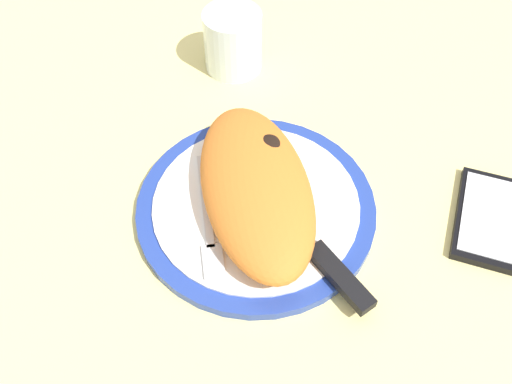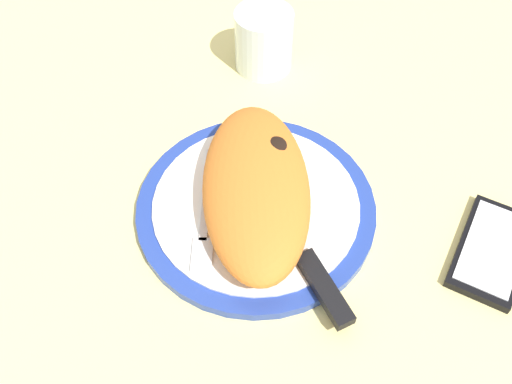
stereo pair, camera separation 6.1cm
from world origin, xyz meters
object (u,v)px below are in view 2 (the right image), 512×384
object	(u,v)px
calzone	(258,186)
smartphone	(492,251)
knife	(307,261)
plate	(256,207)
water_glass	(264,44)
fork	(205,217)

from	to	relation	value
calzone	smartphone	bearing A→B (deg)	89.23
knife	plate	bearing A→B (deg)	-133.70
knife	smartphone	world-z (taller)	knife
plate	water_glass	bearing A→B (deg)	-169.95
knife	water_glass	bearing A→B (deg)	-160.42
knife	calzone	bearing A→B (deg)	-135.48
calzone	knife	xyz separation A→B (cm)	(6.72, 6.61, -2.33)
water_glass	knife	bearing A→B (deg)	19.58
knife	water_glass	xyz separation A→B (cm)	(-31.72, -11.28, 1.59)
calzone	smartphone	xyz separation A→B (cm)	(0.35, 25.81, -3.81)
plate	water_glass	size ratio (longest dim) A/B	3.21
smartphone	water_glass	distance (cm)	39.76
knife	smartphone	distance (cm)	20.29
plate	knife	bearing A→B (deg)	46.30
calzone	water_glass	world-z (taller)	water_glass
calzone	knife	size ratio (longest dim) A/B	1.38
plate	water_glass	distance (cm)	25.76
plate	fork	bearing A→B (deg)	-57.31
fork	smartphone	size ratio (longest dim) A/B	1.19
knife	fork	bearing A→B (deg)	-105.70
fork	water_glass	xyz separation A→B (cm)	(-28.41, 0.52, 1.87)
calzone	plate	bearing A→B (deg)	-44.71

